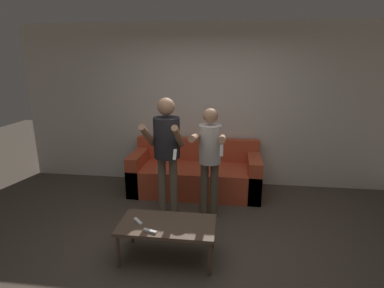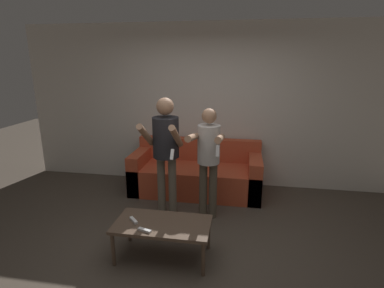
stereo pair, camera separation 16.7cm
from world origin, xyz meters
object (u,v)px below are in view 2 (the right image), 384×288
at_px(person_standing_right, 208,153).
at_px(remote_far, 134,220).
at_px(person_standing_left, 166,144).
at_px(remote_near, 145,230).
at_px(coffee_table, 162,226).
at_px(couch, 196,174).

xyz_separation_m(person_standing_right, remote_far, (-0.70, -0.95, -0.51)).
height_order(person_standing_left, remote_near, person_standing_left).
relative_size(person_standing_right, coffee_table, 1.47).
relative_size(person_standing_left, remote_near, 10.65).
bearing_deg(person_standing_right, person_standing_left, 178.37).
xyz_separation_m(person_standing_right, remote_near, (-0.52, -1.12, -0.51)).
height_order(person_standing_left, person_standing_right, person_standing_left).
height_order(couch, remote_far, couch).
bearing_deg(person_standing_left, person_standing_right, -1.63).
distance_m(person_standing_left, coffee_table, 1.17).
height_order(person_standing_right, remote_far, person_standing_right).
bearing_deg(coffee_table, remote_near, -126.18).
distance_m(person_standing_right, coffee_table, 1.15).
distance_m(person_standing_right, remote_far, 1.28).
distance_m(person_standing_left, person_standing_right, 0.58).
xyz_separation_m(couch, coffee_table, (-0.09, -1.78, 0.09)).
bearing_deg(couch, coffee_table, -93.01).
xyz_separation_m(person_standing_left, remote_near, (0.06, -1.13, -0.60)).
xyz_separation_m(coffee_table, remote_far, (-0.32, -0.02, 0.05)).
relative_size(coffee_table, remote_far, 7.72).
bearing_deg(coffee_table, person_standing_right, 67.74).
relative_size(couch, remote_far, 15.50).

